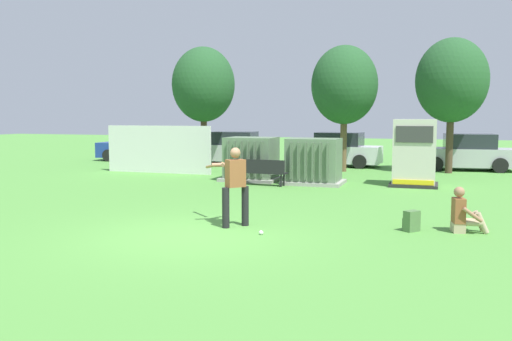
{
  "coord_description": "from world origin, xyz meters",
  "views": [
    {
      "loc": [
        4.69,
        -9.75,
        2.43
      ],
      "look_at": [
        0.22,
        3.5,
        1.0
      ],
      "focal_mm": 37.84,
      "sensor_mm": 36.0,
      "label": 1
    }
  ],
  "objects_px": {
    "seated_spectator": "(463,215)",
    "parked_car_left_of_center": "(232,149)",
    "sports_ball": "(261,233)",
    "backpack": "(411,221)",
    "transformer_west": "(251,160)",
    "parked_car_leftmost": "(139,147)",
    "generator_enclosure": "(415,153)",
    "transformer_mid_west": "(314,162)",
    "batter": "(234,182)",
    "parked_car_rightmost": "(466,153)",
    "park_bench": "(261,170)",
    "parked_car_right_of_center": "(337,150)"
  },
  "relations": [
    {
      "from": "seated_spectator",
      "to": "parked_car_leftmost",
      "type": "xyz_separation_m",
      "value": [
        -15.79,
        13.53,
        0.38
      ]
    },
    {
      "from": "parked_car_left_of_center",
      "to": "parked_car_right_of_center",
      "type": "xyz_separation_m",
      "value": [
        5.21,
        0.46,
        0.0
      ]
    },
    {
      "from": "transformer_west",
      "to": "seated_spectator",
      "type": "bearing_deg",
      "value": -44.77
    },
    {
      "from": "transformer_mid_west",
      "to": "parked_car_left_of_center",
      "type": "xyz_separation_m",
      "value": [
        -5.63,
        6.51,
        -0.04
      ]
    },
    {
      "from": "transformer_west",
      "to": "transformer_mid_west",
      "type": "relative_size",
      "value": 1.0
    },
    {
      "from": "transformer_mid_west",
      "to": "sports_ball",
      "type": "bearing_deg",
      "value": -84.63
    },
    {
      "from": "generator_enclosure",
      "to": "parked_car_rightmost",
      "type": "relative_size",
      "value": 0.53
    },
    {
      "from": "generator_enclosure",
      "to": "batter",
      "type": "xyz_separation_m",
      "value": [
        -3.45,
        -8.32,
        -0.16
      ]
    },
    {
      "from": "transformer_west",
      "to": "park_bench",
      "type": "bearing_deg",
      "value": -57.79
    },
    {
      "from": "parked_car_leftmost",
      "to": "transformer_mid_west",
      "type": "bearing_deg",
      "value": -31.04
    },
    {
      "from": "batter",
      "to": "parked_car_left_of_center",
      "type": "relative_size",
      "value": 0.41
    },
    {
      "from": "seated_spectator",
      "to": "generator_enclosure",
      "type": "bearing_deg",
      "value": 100.0
    },
    {
      "from": "sports_ball",
      "to": "parked_car_right_of_center",
      "type": "relative_size",
      "value": 0.02
    },
    {
      "from": "parked_car_left_of_center",
      "to": "transformer_mid_west",
      "type": "bearing_deg",
      "value": -49.17
    },
    {
      "from": "transformer_mid_west",
      "to": "batter",
      "type": "xyz_separation_m",
      "value": [
        -0.03,
        -7.82,
        0.19
      ]
    },
    {
      "from": "seated_spectator",
      "to": "parked_car_left_of_center",
      "type": "height_order",
      "value": "parked_car_left_of_center"
    },
    {
      "from": "transformer_west",
      "to": "sports_ball",
      "type": "height_order",
      "value": "transformer_west"
    },
    {
      "from": "generator_enclosure",
      "to": "seated_spectator",
      "type": "xyz_separation_m",
      "value": [
        1.3,
        -7.37,
        -0.76
      ]
    },
    {
      "from": "park_bench",
      "to": "sports_ball",
      "type": "height_order",
      "value": "park_bench"
    },
    {
      "from": "parked_car_leftmost",
      "to": "backpack",
      "type": "bearing_deg",
      "value": -43.02
    },
    {
      "from": "transformer_west",
      "to": "generator_enclosure",
      "type": "distance_m",
      "value": 5.87
    },
    {
      "from": "transformer_west",
      "to": "parked_car_rightmost",
      "type": "relative_size",
      "value": 0.49
    },
    {
      "from": "transformer_west",
      "to": "backpack",
      "type": "xyz_separation_m",
      "value": [
        6.12,
        -7.33,
        -0.57
      ]
    },
    {
      "from": "generator_enclosure",
      "to": "park_bench",
      "type": "xyz_separation_m",
      "value": [
        -5.04,
        -1.57,
        -0.6
      ]
    },
    {
      "from": "batter",
      "to": "parked_car_leftmost",
      "type": "distance_m",
      "value": 18.21
    },
    {
      "from": "generator_enclosure",
      "to": "parked_car_leftmost",
      "type": "bearing_deg",
      "value": 156.97
    },
    {
      "from": "parked_car_leftmost",
      "to": "parked_car_rightmost",
      "type": "relative_size",
      "value": 1.0
    },
    {
      "from": "sports_ball",
      "to": "transformer_mid_west",
      "type": "bearing_deg",
      "value": 95.37
    },
    {
      "from": "generator_enclosure",
      "to": "parked_car_left_of_center",
      "type": "height_order",
      "value": "generator_enclosure"
    },
    {
      "from": "transformer_mid_west",
      "to": "backpack",
      "type": "xyz_separation_m",
      "value": [
        3.68,
        -7.11,
        -0.57
      ]
    },
    {
      "from": "transformer_west",
      "to": "parked_car_leftmost",
      "type": "bearing_deg",
      "value": 143.29
    },
    {
      "from": "transformer_west",
      "to": "batter",
      "type": "height_order",
      "value": "batter"
    },
    {
      "from": "sports_ball",
      "to": "backpack",
      "type": "bearing_deg",
      "value": 24.82
    },
    {
      "from": "seated_spectator",
      "to": "parked_car_left_of_center",
      "type": "bearing_deg",
      "value": 127.7
    },
    {
      "from": "batter",
      "to": "parked_car_left_of_center",
      "type": "bearing_deg",
      "value": 111.33
    },
    {
      "from": "parked_car_left_of_center",
      "to": "sports_ball",
      "type": "bearing_deg",
      "value": -66.77
    },
    {
      "from": "park_bench",
      "to": "backpack",
      "type": "height_order",
      "value": "park_bench"
    },
    {
      "from": "generator_enclosure",
      "to": "batter",
      "type": "height_order",
      "value": "generator_enclosure"
    },
    {
      "from": "sports_ball",
      "to": "parked_car_left_of_center",
      "type": "bearing_deg",
      "value": 113.23
    },
    {
      "from": "transformer_mid_west",
      "to": "batter",
      "type": "relative_size",
      "value": 1.21
    },
    {
      "from": "parked_car_right_of_center",
      "to": "parked_car_rightmost",
      "type": "height_order",
      "value": "same"
    },
    {
      "from": "batter",
      "to": "sports_ball",
      "type": "relative_size",
      "value": 19.33
    },
    {
      "from": "seated_spectator",
      "to": "parked_car_left_of_center",
      "type": "relative_size",
      "value": 0.22
    },
    {
      "from": "seated_spectator",
      "to": "backpack",
      "type": "bearing_deg",
      "value": -167.04
    },
    {
      "from": "parked_car_leftmost",
      "to": "parked_car_left_of_center",
      "type": "height_order",
      "value": "same"
    },
    {
      "from": "parked_car_leftmost",
      "to": "parked_car_left_of_center",
      "type": "bearing_deg",
      "value": -1.56
    },
    {
      "from": "batter",
      "to": "sports_ball",
      "type": "bearing_deg",
      "value": -37.17
    },
    {
      "from": "transformer_mid_west",
      "to": "seated_spectator",
      "type": "bearing_deg",
      "value": -55.53
    },
    {
      "from": "parked_car_leftmost",
      "to": "parked_car_rightmost",
      "type": "xyz_separation_m",
      "value": [
        16.45,
        0.2,
        0.0
      ]
    },
    {
      "from": "generator_enclosure",
      "to": "backpack",
      "type": "distance_m",
      "value": 7.67
    }
  ]
}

